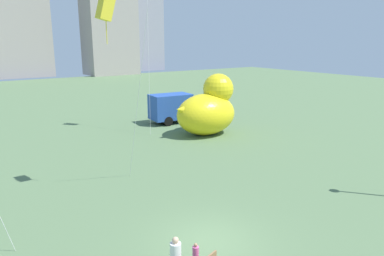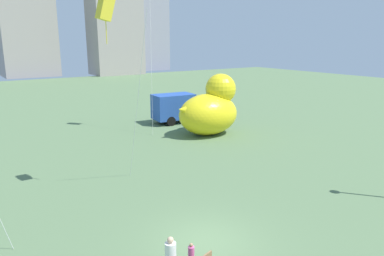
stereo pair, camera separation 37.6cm
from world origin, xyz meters
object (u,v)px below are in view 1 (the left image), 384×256
(giant_inflatable_duck, at_px, (208,109))
(box_truck, at_px, (176,108))
(person_adult, at_px, (176,256))
(person_child, at_px, (196,254))
(kite_yellow, at_px, (106,10))

(giant_inflatable_duck, distance_m, box_truck, 5.54)
(person_adult, relative_size, giant_inflatable_duck, 0.25)
(person_child, height_order, giant_inflatable_duck, giant_inflatable_duck)
(box_truck, relative_size, kite_yellow, 0.55)
(person_adult, relative_size, box_truck, 0.28)
(person_child, xyz_separation_m, giant_inflatable_duck, (12.05, 15.00, 1.69))
(person_child, xyz_separation_m, kite_yellow, (0.45, 8.26, 8.95))
(person_child, bearing_deg, box_truck, 59.09)
(box_truck, height_order, kite_yellow, kite_yellow)
(box_truck, distance_m, kite_yellow, 18.80)
(giant_inflatable_duck, bearing_deg, kite_yellow, -149.83)
(person_adult, distance_m, giant_inflatable_duck, 20.01)
(kite_yellow, bearing_deg, person_child, -93.13)
(person_adult, xyz_separation_m, kite_yellow, (1.40, 8.41, 8.60))
(person_adult, relative_size, person_child, 1.66)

